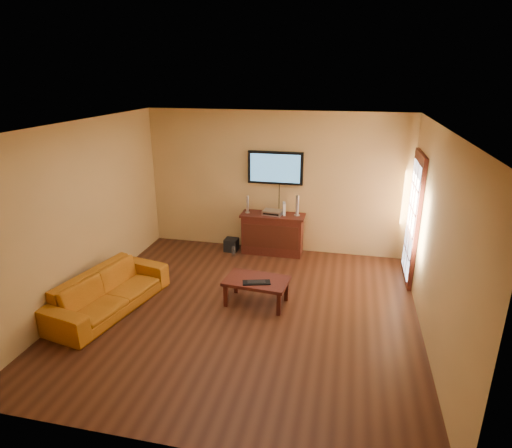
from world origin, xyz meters
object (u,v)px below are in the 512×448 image
(av_receiver, at_px, (273,212))
(game_console, at_px, (284,209))
(media_console, at_px, (273,234))
(television, at_px, (275,168))
(coffee_table, at_px, (257,283))
(keyboard, at_px, (256,282))
(sofa, at_px, (108,286))
(bottle, at_px, (233,251))
(speaker_right, at_px, (297,206))
(speaker_left, at_px, (247,205))
(subwoofer, at_px, (231,245))

(av_receiver, bearing_deg, game_console, 14.30)
(media_console, relative_size, television, 1.16)
(media_console, height_order, coffee_table, media_console)
(keyboard, bearing_deg, av_receiver, 93.94)
(sofa, bearing_deg, av_receiver, -25.65)
(bottle, bearing_deg, speaker_right, 17.62)
(av_receiver, relative_size, bottle, 1.75)
(media_console, xyz_separation_m, speaker_left, (-0.50, -0.00, 0.55))
(speaker_right, xyz_separation_m, subwoofer, (-1.27, -0.12, -0.84))
(television, relative_size, av_receiver, 2.90)
(television, bearing_deg, speaker_left, -158.46)
(speaker_left, distance_m, speaker_right, 0.96)
(sofa, distance_m, av_receiver, 3.31)
(media_console, xyz_separation_m, bottle, (-0.70, -0.33, -0.30))
(subwoofer, bearing_deg, speaker_right, 7.80)
(television, distance_m, coffee_table, 2.54)
(television, bearing_deg, bottle, -143.40)
(speaker_right, relative_size, keyboard, 0.90)
(media_console, height_order, keyboard, media_console)
(media_console, height_order, av_receiver, av_receiver)
(coffee_table, relative_size, keyboard, 2.29)
(television, bearing_deg, coffee_table, -86.85)
(coffee_table, relative_size, bottle, 4.80)
(speaker_left, bearing_deg, sofa, -119.60)
(coffee_table, xyz_separation_m, av_receiver, (-0.12, 1.99, 0.48))
(television, bearing_deg, av_receiver, -90.25)
(av_receiver, distance_m, keyboard, 2.14)
(media_console, relative_size, av_receiver, 3.36)
(media_console, height_order, sofa, media_console)
(game_console, bearing_deg, sofa, -141.61)
(keyboard, bearing_deg, television, 93.60)
(bottle, bearing_deg, coffee_table, -63.62)
(speaker_left, relative_size, keyboard, 0.78)
(media_console, height_order, subwoofer, media_console)
(speaker_right, bearing_deg, speaker_left, -177.39)
(av_receiver, bearing_deg, television, 97.69)
(media_console, xyz_separation_m, speaker_right, (0.46, 0.04, 0.57))
(game_console, relative_size, keyboard, 0.55)
(game_console, distance_m, keyboard, 2.18)
(bottle, bearing_deg, speaker_left, 57.82)
(media_console, height_order, speaker_right, speaker_right)
(speaker_left, xyz_separation_m, speaker_right, (0.95, 0.04, 0.02))
(subwoofer, bearing_deg, television, 20.99)
(media_console, bearing_deg, keyboard, -86.07)
(subwoofer, relative_size, keyboard, 0.57)
(coffee_table, bearing_deg, speaker_left, 107.30)
(subwoofer, xyz_separation_m, bottle, (0.11, -0.25, -0.03))
(subwoofer, height_order, bottle, subwoofer)
(television, relative_size, speaker_right, 2.67)
(speaker_left, relative_size, speaker_right, 0.87)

